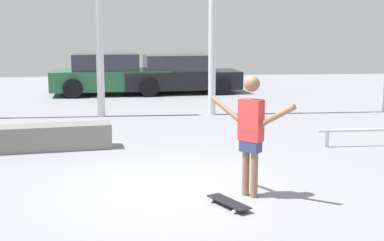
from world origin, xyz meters
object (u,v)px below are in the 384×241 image
object	(u,v)px
grind_rail	(370,132)
parked_car_green	(109,75)
parked_car_black	(180,75)
skateboarder	(251,128)
grind_box	(40,138)
skateboard	(229,202)

from	to	relation	value
grind_rail	parked_car_green	distance (m)	10.52
grind_rail	parked_car_black	distance (m)	9.52
skateboarder	grind_rail	distance (m)	4.30
grind_rail	grind_box	bearing A→B (deg)	177.32
skateboard	parked_car_green	distance (m)	12.40
parked_car_black	skateboarder	bearing A→B (deg)	-95.02
parked_car_black	skateboard	bearing A→B (deg)	-96.78
parked_car_green	parked_car_black	size ratio (longest dim) A/B	0.99
skateboarder	grind_box	bearing A→B (deg)	-177.07
grind_rail	skateboard	bearing A→B (deg)	-135.97
grind_box	parked_car_green	distance (m)	8.59
grind_rail	parked_car_black	size ratio (longest dim) A/B	0.50
skateboard	parked_car_black	xyz separation A→B (m)	(0.29, 12.31, 0.60)
grind_rail	parked_car_green	world-z (taller)	parked_car_green
skateboard	grind_rail	xyz separation A→B (m)	(3.45, 3.34, 0.22)
skateboarder	parked_car_green	size ratio (longest dim) A/B	0.41
skateboard	parked_car_black	world-z (taller)	parked_car_black
skateboarder	parked_car_green	distance (m)	12.05
grind_rail	parked_car_black	world-z (taller)	parked_car_black
skateboarder	skateboard	xyz separation A→B (m)	(-0.38, -0.42, -0.94)
skateboarder	parked_car_green	world-z (taller)	skateboarder
grind_rail	parked_car_black	bearing A→B (deg)	109.45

